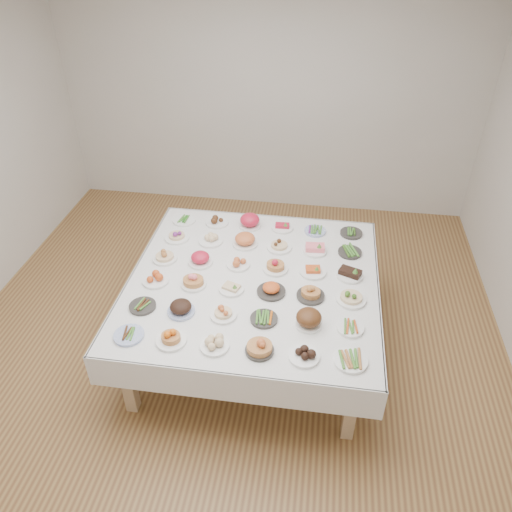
# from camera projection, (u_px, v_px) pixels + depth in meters

# --- Properties ---
(room_envelope) EXTENTS (5.02, 5.02, 2.81)m
(room_envelope) POSITION_uv_depth(u_px,v_px,m) (225.00, 152.00, 3.61)
(room_envelope) COLOR olive
(room_envelope) RESTS_ON ground
(display_table) EXTENTS (2.07, 2.07, 0.75)m
(display_table) POSITION_uv_depth(u_px,v_px,m) (253.00, 286.00, 4.19)
(display_table) COLOR white
(display_table) RESTS_ON ground
(dish_0) EXTENTS (0.22, 0.22, 0.05)m
(dish_0) POSITION_uv_depth(u_px,v_px,m) (129.00, 335.00, 3.60)
(dish_0) COLOR #4C66B2
(dish_0) RESTS_ON display_table
(dish_1) EXTENTS (0.21, 0.21, 0.13)m
(dish_1) POSITION_uv_depth(u_px,v_px,m) (171.00, 336.00, 3.53)
(dish_1) COLOR white
(dish_1) RESTS_ON display_table
(dish_2) EXTENTS (0.20, 0.20, 0.10)m
(dish_2) POSITION_uv_depth(u_px,v_px,m) (214.00, 343.00, 3.50)
(dish_2) COLOR white
(dish_2) RESTS_ON display_table
(dish_3) EXTENTS (0.20, 0.20, 0.13)m
(dish_3) POSITION_uv_depth(u_px,v_px,m) (260.00, 346.00, 3.45)
(dish_3) COLOR #2F2D2A
(dish_3) RESTS_ON display_table
(dish_4) EXTENTS (0.21, 0.21, 0.10)m
(dish_4) POSITION_uv_depth(u_px,v_px,m) (304.00, 353.00, 3.42)
(dish_4) COLOR white
(dish_4) RESTS_ON display_table
(dish_5) EXTENTS (0.24, 0.23, 0.06)m
(dish_5) POSITION_uv_depth(u_px,v_px,m) (351.00, 359.00, 3.40)
(dish_5) COLOR white
(dish_5) RESTS_ON display_table
(dish_6) EXTENTS (0.20, 0.20, 0.05)m
(dish_6) POSITION_uv_depth(u_px,v_px,m) (143.00, 306.00, 3.85)
(dish_6) COLOR #2F2D2A
(dish_6) RESTS_ON display_table
(dish_7) EXTENTS (0.24, 0.24, 0.13)m
(dish_7) POSITION_uv_depth(u_px,v_px,m) (181.00, 306.00, 3.78)
(dish_7) COLOR #4C66B2
(dish_7) RESTS_ON display_table
(dish_8) EXTENTS (0.20, 0.20, 0.10)m
(dish_8) POSITION_uv_depth(u_px,v_px,m) (223.00, 312.00, 3.76)
(dish_8) COLOR white
(dish_8) RESTS_ON display_table
(dish_9) EXTENTS (0.20, 0.20, 0.05)m
(dish_9) POSITION_uv_depth(u_px,v_px,m) (264.00, 318.00, 3.74)
(dish_9) COLOR #2F2D2A
(dish_9) RESTS_ON display_table
(dish_10) EXTENTS (0.20, 0.20, 0.12)m
(dish_10) POSITION_uv_depth(u_px,v_px,m) (309.00, 319.00, 3.67)
(dish_10) COLOR white
(dish_10) RESTS_ON display_table
(dish_11) EXTENTS (0.20, 0.20, 0.05)m
(dish_11) POSITION_uv_depth(u_px,v_px,m) (350.00, 328.00, 3.66)
(dish_11) COLOR white
(dish_11) RESTS_ON display_table
(dish_12) EXTENTS (0.22, 0.22, 0.09)m
(dish_12) POSITION_uv_depth(u_px,v_px,m) (155.00, 278.00, 4.10)
(dish_12) COLOR white
(dish_12) RESTS_ON display_table
(dish_13) EXTENTS (0.21, 0.21, 0.13)m
(dish_13) POSITION_uv_depth(u_px,v_px,m) (193.00, 280.00, 4.05)
(dish_13) COLOR white
(dish_13) RESTS_ON display_table
(dish_14) EXTENTS (0.20, 0.20, 0.08)m
(dish_14) POSITION_uv_depth(u_px,v_px,m) (231.00, 287.00, 4.01)
(dish_14) COLOR white
(dish_14) RESTS_ON display_table
(dish_15) EXTENTS (0.23, 0.23, 0.12)m
(dish_15) POSITION_uv_depth(u_px,v_px,m) (271.00, 288.00, 3.97)
(dish_15) COLOR #2F2D2A
(dish_15) RESTS_ON display_table
(dish_16) EXTENTS (0.22, 0.22, 0.11)m
(dish_16) POSITION_uv_depth(u_px,v_px,m) (311.00, 292.00, 3.93)
(dish_16) COLOR #2F2D2A
(dish_16) RESTS_ON display_table
(dish_17) EXTENTS (0.23, 0.23, 0.14)m
(dish_17) POSITION_uv_depth(u_px,v_px,m) (352.00, 294.00, 3.89)
(dish_17) COLOR white
(dish_17) RESTS_ON display_table
(dish_18) EXTENTS (0.21, 0.21, 0.11)m
(dish_18) POSITION_uv_depth(u_px,v_px,m) (164.00, 255.00, 4.34)
(dish_18) COLOR white
(dish_18) RESTS_ON display_table
(dish_19) EXTENTS (0.21, 0.21, 0.12)m
(dish_19) POSITION_uv_depth(u_px,v_px,m) (200.00, 258.00, 4.30)
(dish_19) COLOR white
(dish_19) RESTS_ON display_table
(dish_20) EXTENTS (0.20, 0.20, 0.09)m
(dish_20) POSITION_uv_depth(u_px,v_px,m) (238.00, 262.00, 4.27)
(dish_20) COLOR white
(dish_20) RESTS_ON display_table
(dish_21) EXTENTS (0.22, 0.21, 0.13)m
(dish_21) POSITION_uv_depth(u_px,v_px,m) (276.00, 264.00, 4.21)
(dish_21) COLOR white
(dish_21) RESTS_ON display_table
(dish_22) EXTENTS (0.22, 0.22, 0.09)m
(dish_22) POSITION_uv_depth(u_px,v_px,m) (313.00, 270.00, 4.20)
(dish_22) COLOR white
(dish_22) RESTS_ON display_table
(dish_23) EXTENTS (0.22, 0.22, 0.11)m
(dish_23) POSITION_uv_depth(u_px,v_px,m) (350.00, 272.00, 4.15)
(dish_23) COLOR white
(dish_23) RESTS_ON display_table
(dish_24) EXTENTS (0.23, 0.23, 0.13)m
(dish_24) POSITION_uv_depth(u_px,v_px,m) (177.00, 233.00, 4.60)
(dish_24) COLOR white
(dish_24) RESTS_ON display_table
(dish_25) EXTENTS (0.22, 0.22, 0.09)m
(dish_25) POSITION_uv_depth(u_px,v_px,m) (211.00, 239.00, 4.57)
(dish_25) COLOR white
(dish_25) RESTS_ON display_table
(dish_26) EXTENTS (0.23, 0.23, 0.13)m
(dish_26) POSITION_uv_depth(u_px,v_px,m) (245.00, 239.00, 4.52)
(dish_26) COLOR white
(dish_26) RESTS_ON display_table
(dish_27) EXTENTS (0.22, 0.22, 0.11)m
(dish_27) POSITION_uv_depth(u_px,v_px,m) (279.00, 244.00, 4.48)
(dish_27) COLOR white
(dish_27) RESTS_ON display_table
(dish_28) EXTENTS (0.21, 0.21, 0.10)m
(dish_28) POSITION_uv_depth(u_px,v_px,m) (315.00, 248.00, 4.44)
(dish_28) COLOR white
(dish_28) RESTS_ON display_table
(dish_29) EXTENTS (0.22, 0.21, 0.05)m
(dish_29) POSITION_uv_depth(u_px,v_px,m) (350.00, 251.00, 4.43)
(dish_29) COLOR #2F2D2A
(dish_29) RESTS_ON display_table
(dish_30) EXTENTS (0.22, 0.22, 0.05)m
(dish_30) POSITION_uv_depth(u_px,v_px,m) (184.00, 220.00, 4.87)
(dish_30) COLOR white
(dish_30) RESTS_ON display_table
(dish_31) EXTENTS (0.22, 0.22, 0.09)m
(dish_31) POSITION_uv_depth(u_px,v_px,m) (217.00, 221.00, 4.83)
(dish_31) COLOR white
(dish_31) RESTS_ON display_table
(dish_32) EXTENTS (0.22, 0.22, 0.13)m
(dish_32) POSITION_uv_depth(u_px,v_px,m) (250.00, 221.00, 4.76)
(dish_32) COLOR white
(dish_32) RESTS_ON display_table
(dish_33) EXTENTS (0.20, 0.20, 0.08)m
(dish_33) POSITION_uv_depth(u_px,v_px,m) (282.00, 226.00, 4.75)
(dish_33) COLOR white
(dish_33) RESTS_ON display_table
(dish_34) EXTENTS (0.20, 0.20, 0.05)m
(dish_34) POSITION_uv_depth(u_px,v_px,m) (315.00, 230.00, 4.71)
(dish_34) COLOR #4C66B2
(dish_34) RESTS_ON display_table
(dish_35) EXTENTS (0.20, 0.20, 0.05)m
(dish_35) POSITION_uv_depth(u_px,v_px,m) (351.00, 233.00, 4.68)
(dish_35) COLOR #2F2D2A
(dish_35) RESTS_ON display_table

